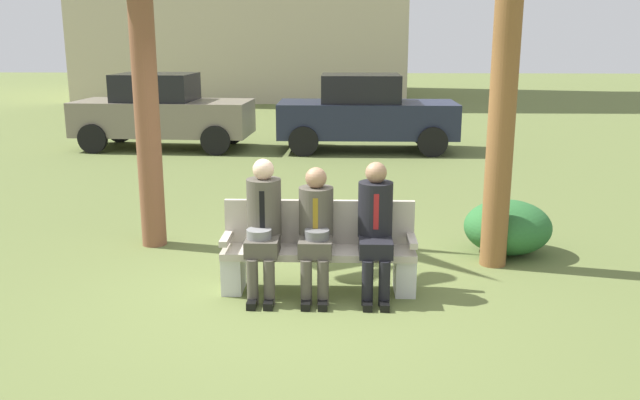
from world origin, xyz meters
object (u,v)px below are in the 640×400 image
Objects in this scene: seated_man_left at (263,221)px; park_bench at (319,249)px; shrub_near_bench at (508,227)px; parked_car_near at (162,112)px; seated_man_right at (376,223)px; seated_man_middle at (316,226)px; parked_car_far at (366,113)px.

park_bench is at bearing 13.19° from seated_man_left.
seated_man_left is 3.08m from shrub_near_bench.
seated_man_left is 0.34× the size of parked_car_near.
seated_man_right is 9.77m from parked_car_near.
seated_man_right reaches higher than shrub_near_bench.
parked_car_far is (0.76, 8.60, 0.13)m from seated_man_middle.
seated_man_right reaches higher than seated_man_middle.
park_bench is at bearing -65.96° from parked_car_near.
seated_man_left is 0.52m from seated_man_middle.
parked_car_far is at bearing 84.92° from seated_man_middle.
seated_man_middle is at bearing -148.03° from shrub_near_bench.
seated_man_left is at bearing -69.31° from parked_car_near.
park_bench is 0.49× the size of parked_car_far.
seated_man_middle is at bearing -100.56° from park_bench.
parked_car_far reaches higher than park_bench.
seated_man_right reaches higher than park_bench.
seated_man_right is at bearing -139.96° from shrub_near_bench.
park_bench is at bearing -94.99° from parked_car_far.
seated_man_left is at bearing -98.48° from parked_car_far.
parked_car_near is 1.02× the size of parked_car_far.
parked_car_near is at bearing 178.24° from parked_car_far.
seated_man_middle reaches higher than park_bench.
seated_man_left is 9.33m from parked_car_near.
parked_car_far is at bearing 101.30° from shrub_near_bench.
parked_car_far is (1.28, 8.59, 0.09)m from seated_man_left.
parked_car_near reaches higher than seated_man_right.
parked_car_far is (0.74, 8.46, 0.41)m from park_bench.
seated_man_left is 1.06× the size of seated_man_middle.
parked_car_far is at bearing 85.01° from park_bench.
park_bench is 2.51m from shrub_near_bench.
seated_man_middle is 9.53m from parked_car_near.
seated_man_middle is 8.63m from parked_car_far.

